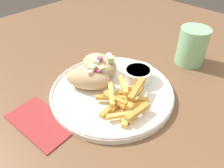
{
  "coord_description": "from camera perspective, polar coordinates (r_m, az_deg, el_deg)",
  "views": [
    {
      "loc": [
        0.29,
        -0.35,
        1.08
      ],
      "look_at": [
        -0.01,
        -0.04,
        0.74
      ],
      "focal_mm": 35.0,
      "sensor_mm": 36.0,
      "label": 1
    }
  ],
  "objects": [
    {
      "name": "napkin",
      "position": [
        0.52,
        -18.14,
        -9.45
      ],
      "size": [
        0.17,
        0.1,
        0.0
      ],
      "rotation": [
        0.0,
        0.0,
        0.08
      ],
      "color": "maroon",
      "rests_on": "table"
    },
    {
      "name": "pita_sandwich_near",
      "position": [
        0.55,
        -6.11,
        1.53
      ],
      "size": [
        0.13,
        0.11,
        0.06
      ],
      "rotation": [
        0.0,
        0.0,
        0.56
      ],
      "color": "tan",
      "rests_on": "plate"
    },
    {
      "name": "fries_pile",
      "position": [
        0.51,
        3.57,
        -4.47
      ],
      "size": [
        0.12,
        0.14,
        0.04
      ],
      "color": "gold",
      "rests_on": "plate"
    },
    {
      "name": "plate",
      "position": [
        0.56,
        0.0,
        -1.94
      ],
      "size": [
        0.31,
        0.31,
        0.02
      ],
      "color": "white",
      "rests_on": "table"
    },
    {
      "name": "water_glass",
      "position": [
        0.71,
        20.11,
        8.92
      ],
      "size": [
        0.09,
        0.09,
        0.11
      ],
      "color": "#8CCC93",
      "rests_on": "table"
    },
    {
      "name": "sauce_ramekin",
      "position": [
        0.59,
        6.79,
        2.74
      ],
      "size": [
        0.08,
        0.08,
        0.03
      ],
      "color": "white",
      "rests_on": "plate"
    },
    {
      "name": "table",
      "position": [
        0.62,
        3.21,
        -5.22
      ],
      "size": [
        1.44,
        1.44,
        0.7
      ],
      "color": "brown",
      "rests_on": "ground_plane"
    },
    {
      "name": "pita_sandwich_far",
      "position": [
        0.6,
        -3.23,
        5.04
      ],
      "size": [
        0.11,
        0.08,
        0.06
      ],
      "rotation": [
        0.0,
        0.0,
        -0.01
      ],
      "color": "tan",
      "rests_on": "plate"
    }
  ]
}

